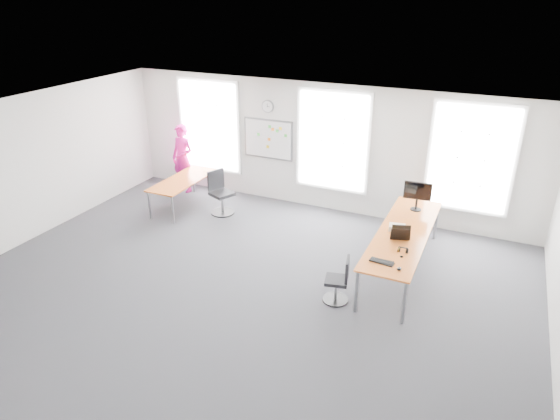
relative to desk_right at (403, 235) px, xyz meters
The scene contains 22 objects.
floor 3.15m from the desk_right, 143.46° to the right, with size 10.00×10.00×0.00m, color #2D2D32.
ceiling 3.79m from the desk_right, 143.46° to the right, with size 10.00×10.00×0.00m, color white.
wall_back 3.37m from the desk_right, 138.41° to the left, with size 10.00×10.00×0.00m, color silver.
wall_front 6.36m from the desk_right, 112.88° to the right, with size 10.00×10.00×0.00m, color silver.
wall_left 7.71m from the desk_right, 166.28° to the right, with size 10.00×10.00×0.00m, color silver.
window_left 5.94m from the desk_right, 158.49° to the left, with size 1.60×0.06×2.20m, color white.
window_mid 3.19m from the desk_right, 135.08° to the left, with size 1.60×0.06×2.20m, color white.
window_right 2.49m from the desk_right, 68.57° to the left, with size 1.60×0.06×2.20m, color white.
desk_right is the anchor object (origin of this frame).
desk_left 5.51m from the desk_right, behind, with size 0.78×1.94×0.71m.
chair_right 1.67m from the desk_right, 117.36° to the right, with size 0.45×0.45×0.83m.
chair_left 4.56m from the desk_right, 168.76° to the left, with size 0.61×0.61×1.03m.
person 6.28m from the desk_right, 164.25° to the left, with size 0.64×0.42×1.77m, color #D7178B.
whiteboard 4.44m from the desk_right, 150.54° to the left, with size 1.20×0.03×0.90m, color white.
wall_clock 4.65m from the desk_right, 150.54° to the left, with size 0.30×0.30×0.04m, color gray.
keyboard 1.26m from the desk_right, 94.42° to the right, with size 0.40×0.14×0.02m, color black.
mouse 1.39m from the desk_right, 81.18° to the right, with size 0.07×0.11×0.04m, color black.
lens_cap 0.96m from the desk_right, 80.36° to the right, with size 0.06×0.06×0.01m, color black.
headphones 0.79m from the desk_right, 79.62° to the right, with size 0.17×0.09×0.10m.
laptop_sleeve 0.39m from the desk_right, 89.27° to the right, with size 0.34×0.27×0.27m.
paper_stack 0.17m from the desk_right, 169.85° to the left, with size 0.29×0.22×0.10m, color #F1E0C2.
monitor 1.16m from the desk_right, 89.44° to the left, with size 0.54×0.22×0.60m.
Camera 1 is at (3.79, -6.57, 4.97)m, focal length 32.00 mm.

